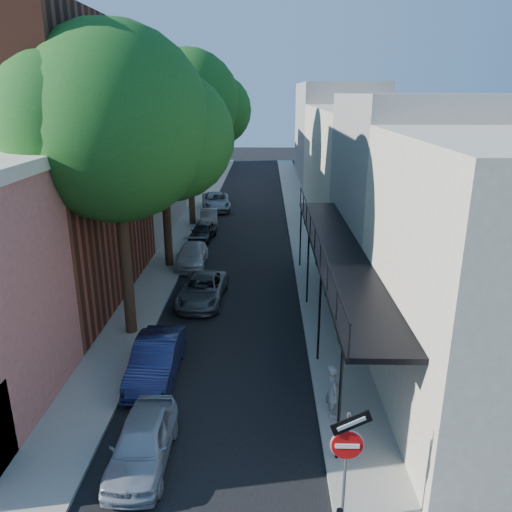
{
  "coord_description": "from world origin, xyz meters",
  "views": [
    {
      "loc": [
        1.44,
        -7.6,
        9.06
      ],
      "look_at": [
        1.06,
        11.41,
        2.8
      ],
      "focal_mm": 35.0,
      "sensor_mm": 36.0,
      "label": 1
    }
  ],
  "objects_px": {
    "parked_car_a": "(142,443)",
    "parked_car_e": "(203,231)",
    "pedestrian": "(333,390)",
    "parked_car_b": "(156,359)",
    "oak_far": "(195,105)",
    "oak_mid": "(170,134)",
    "parked_car_g": "(216,201)",
    "sign_post": "(347,449)",
    "parked_car_c": "(202,290)",
    "parked_car_d": "(192,255)",
    "parked_car_f": "(209,218)",
    "oak_near": "(129,128)"
  },
  "relations": [
    {
      "from": "parked_car_a",
      "to": "parked_car_e",
      "type": "distance_m",
      "value": 20.33
    },
    {
      "from": "oak_far",
      "to": "parked_car_b",
      "type": "height_order",
      "value": "oak_far"
    },
    {
      "from": "parked_car_a",
      "to": "oak_mid",
      "type": "bearing_deg",
      "value": 96.42
    },
    {
      "from": "parked_car_a",
      "to": "pedestrian",
      "type": "xyz_separation_m",
      "value": [
        5.05,
        1.98,
        0.32
      ]
    },
    {
      "from": "oak_near",
      "to": "oak_mid",
      "type": "bearing_deg",
      "value": 90.37
    },
    {
      "from": "parked_car_c",
      "to": "parked_car_d",
      "type": "height_order",
      "value": "parked_car_c"
    },
    {
      "from": "parked_car_a",
      "to": "parked_car_g",
      "type": "relative_size",
      "value": 0.74
    },
    {
      "from": "parked_car_g",
      "to": "pedestrian",
      "type": "distance_m",
      "value": 27.78
    },
    {
      "from": "parked_car_f",
      "to": "oak_mid",
      "type": "bearing_deg",
      "value": -101.16
    },
    {
      "from": "oak_far",
      "to": "pedestrian",
      "type": "distance_m",
      "value": 24.53
    },
    {
      "from": "oak_mid",
      "to": "parked_car_d",
      "type": "height_order",
      "value": "oak_mid"
    },
    {
      "from": "parked_car_b",
      "to": "parked_car_c",
      "type": "xyz_separation_m",
      "value": [
        0.76,
        6.3,
        -0.07
      ]
    },
    {
      "from": "parked_car_e",
      "to": "pedestrian",
      "type": "height_order",
      "value": "pedestrian"
    },
    {
      "from": "sign_post",
      "to": "parked_car_g",
      "type": "xyz_separation_m",
      "value": [
        -5.76,
        31.01,
        -1.37
      ]
    },
    {
      "from": "sign_post",
      "to": "parked_car_d",
      "type": "distance_m",
      "value": 18.28
    },
    {
      "from": "parked_car_b",
      "to": "parked_car_d",
      "type": "height_order",
      "value": "parked_car_b"
    },
    {
      "from": "parked_car_e",
      "to": "parked_car_b",
      "type": "bearing_deg",
      "value": -81.89
    },
    {
      "from": "oak_far",
      "to": "pedestrian",
      "type": "xyz_separation_m",
      "value": [
        6.75,
        -22.41,
        -7.34
      ]
    },
    {
      "from": "parked_car_a",
      "to": "parked_car_f",
      "type": "height_order",
      "value": "parked_car_a"
    },
    {
      "from": "parked_car_f",
      "to": "parked_car_g",
      "type": "bearing_deg",
      "value": 84.25
    },
    {
      "from": "parked_car_a",
      "to": "parked_car_g",
      "type": "distance_m",
      "value": 29.12
    },
    {
      "from": "oak_near",
      "to": "parked_car_d",
      "type": "bearing_deg",
      "value": 84.52
    },
    {
      "from": "parked_car_c",
      "to": "pedestrian",
      "type": "bearing_deg",
      "value": -57.42
    },
    {
      "from": "parked_car_c",
      "to": "parked_car_g",
      "type": "bearing_deg",
      "value": 96.42
    },
    {
      "from": "parked_car_a",
      "to": "parked_car_b",
      "type": "bearing_deg",
      "value": 96.95
    },
    {
      "from": "parked_car_a",
      "to": "parked_car_b",
      "type": "height_order",
      "value": "parked_car_b"
    },
    {
      "from": "sign_post",
      "to": "oak_far",
      "type": "height_order",
      "value": "oak_far"
    },
    {
      "from": "oak_mid",
      "to": "sign_post",
      "type": "bearing_deg",
      "value": -69.14
    },
    {
      "from": "parked_car_g",
      "to": "sign_post",
      "type": "bearing_deg",
      "value": -87.04
    },
    {
      "from": "oak_mid",
      "to": "parked_car_g",
      "type": "distance_m",
      "value": 15.18
    },
    {
      "from": "parked_car_a",
      "to": "parked_car_e",
      "type": "height_order",
      "value": "parked_car_a"
    },
    {
      "from": "parked_car_g",
      "to": "pedestrian",
      "type": "height_order",
      "value": "pedestrian"
    },
    {
      "from": "parked_car_f",
      "to": "pedestrian",
      "type": "xyz_separation_m",
      "value": [
        6.0,
        -22.01,
        0.35
      ]
    },
    {
      "from": "parked_car_a",
      "to": "parked_car_d",
      "type": "distance_m",
      "value": 15.41
    },
    {
      "from": "parked_car_d",
      "to": "pedestrian",
      "type": "distance_m",
      "value": 14.69
    },
    {
      "from": "sign_post",
      "to": "parked_car_f",
      "type": "relative_size",
      "value": 0.86
    },
    {
      "from": "parked_car_e",
      "to": "parked_car_f",
      "type": "xyz_separation_m",
      "value": [
        0.0,
        3.69,
        0.0
      ]
    },
    {
      "from": "sign_post",
      "to": "oak_mid",
      "type": "height_order",
      "value": "oak_mid"
    },
    {
      "from": "oak_near",
      "to": "parked_car_d",
      "type": "height_order",
      "value": "oak_near"
    },
    {
      "from": "sign_post",
      "to": "oak_mid",
      "type": "distance_m",
      "value": 19.14
    },
    {
      "from": "oak_mid",
      "to": "parked_car_e",
      "type": "relative_size",
      "value": 3.07
    },
    {
      "from": "parked_car_f",
      "to": "oak_far",
      "type": "bearing_deg",
      "value": 146.46
    },
    {
      "from": "parked_car_b",
      "to": "parked_car_g",
      "type": "relative_size",
      "value": 0.83
    },
    {
      "from": "sign_post",
      "to": "parked_car_a",
      "type": "xyz_separation_m",
      "value": [
        -4.81,
        1.9,
        -1.44
      ]
    },
    {
      "from": "parked_car_c",
      "to": "parked_car_f",
      "type": "bearing_deg",
      "value": 97.79
    },
    {
      "from": "pedestrian",
      "to": "parked_car_a",
      "type": "bearing_deg",
      "value": 109.27
    },
    {
      "from": "oak_near",
      "to": "parked_car_g",
      "type": "xyz_separation_m",
      "value": [
        0.77,
        21.72,
        -7.21
      ]
    },
    {
      "from": "parked_car_d",
      "to": "parked_car_b",
      "type": "bearing_deg",
      "value": -88.74
    },
    {
      "from": "oak_mid",
      "to": "parked_car_d",
      "type": "bearing_deg",
      "value": 2.18
    },
    {
      "from": "parked_car_g",
      "to": "oak_mid",
      "type": "bearing_deg",
      "value": -100.97
    }
  ]
}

